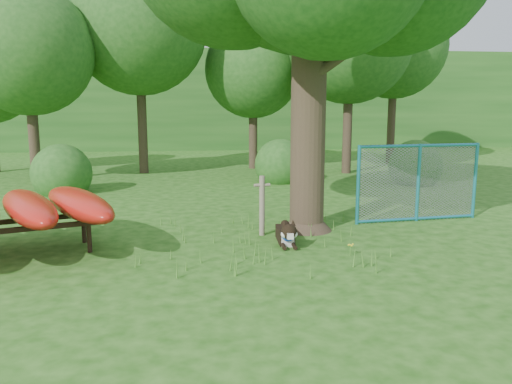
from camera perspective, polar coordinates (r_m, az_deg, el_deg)
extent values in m
plane|color=#1B4D0F|center=(8.60, -0.37, -7.96)|extent=(80.00, 80.00, 0.00)
cylinder|color=#33261B|center=(10.49, 6.04, 10.88)|extent=(0.95, 0.95, 5.66)
cone|color=#33261B|center=(10.75, 5.80, -2.84)|extent=(1.43, 1.43, 0.57)
cylinder|color=#33261B|center=(10.44, 9.92, 15.16)|extent=(1.61, 0.30, 1.21)
cylinder|color=#33261B|center=(10.93, 3.33, 17.42)|extent=(0.94, 1.18, 1.16)
cylinder|color=#6D6152|center=(10.18, 0.69, -1.58)|extent=(0.13, 0.13, 1.23)
cylinder|color=#6D6152|center=(10.10, 0.70, 0.79)|extent=(0.34, 0.10, 0.07)
cylinder|color=black|center=(9.55, -18.52, -5.03)|extent=(0.11, 0.11, 0.53)
cylinder|color=black|center=(10.26, -19.08, -4.05)|extent=(0.11, 0.11, 0.53)
cube|color=black|center=(9.42, -26.92, -4.01)|extent=(3.02, 1.12, 0.08)
cube|color=black|center=(10.14, -26.88, -3.08)|extent=(3.02, 1.12, 0.08)
ellipsoid|color=red|center=(9.72, -24.55, -1.64)|extent=(2.11, 3.16, 0.51)
ellipsoid|color=red|center=(9.77, -19.61, -1.27)|extent=(2.19, 3.13, 0.51)
cube|color=black|center=(9.82, 3.34, -4.91)|extent=(0.32, 0.79, 0.27)
cube|color=silver|center=(9.50, 3.61, -5.49)|extent=(0.25, 0.17, 0.25)
sphere|color=black|center=(9.26, 3.80, -4.55)|extent=(0.29, 0.29, 0.29)
cube|color=silver|center=(9.14, 3.92, -5.02)|extent=(0.12, 0.16, 0.10)
sphere|color=silver|center=(9.23, 3.27, -4.86)|extent=(0.13, 0.13, 0.13)
sphere|color=silver|center=(9.26, 4.37, -4.83)|extent=(0.13, 0.13, 0.13)
cone|color=black|center=(9.25, 3.29, -3.55)|extent=(0.13, 0.14, 0.14)
cone|color=black|center=(9.27, 4.25, -3.53)|extent=(0.12, 0.14, 0.14)
cylinder|color=black|center=(9.35, 3.14, -6.17)|extent=(0.09, 0.34, 0.08)
cylinder|color=black|center=(9.37, 4.36, -6.13)|extent=(0.09, 0.34, 0.08)
sphere|color=black|center=(10.21, 3.33, -3.70)|extent=(0.18, 0.18, 0.18)
torus|color=blue|center=(9.36, 3.72, -4.81)|extent=(0.28, 0.09, 0.28)
cylinder|color=teal|center=(11.31, 11.59, 0.78)|extent=(0.09, 0.09, 1.78)
cylinder|color=teal|center=(12.01, 18.05, 1.00)|extent=(0.09, 0.09, 1.78)
cylinder|color=teal|center=(12.83, 23.74, 1.19)|extent=(0.09, 0.09, 1.78)
cylinder|color=teal|center=(11.91, 18.26, 5.05)|extent=(2.96, 0.39, 0.07)
cylinder|color=teal|center=(12.16, 17.84, -2.92)|extent=(2.96, 0.39, 0.07)
plane|color=gray|center=(12.01, 18.05, 1.00)|extent=(2.95, 0.32, 2.97)
cylinder|color=#48812A|center=(9.03, 10.72, -6.59)|extent=(0.02, 0.02, 0.20)
sphere|color=yellow|center=(9.01, 10.74, -5.98)|extent=(0.04, 0.04, 0.04)
sphere|color=yellow|center=(9.02, 11.00, -5.89)|extent=(0.04, 0.04, 0.04)
sphere|color=yellow|center=(9.04, 10.55, -5.98)|extent=(0.04, 0.04, 0.04)
sphere|color=yellow|center=(8.98, 10.87, -6.03)|extent=(0.04, 0.04, 0.04)
sphere|color=yellow|center=(8.98, 10.62, -5.95)|extent=(0.04, 0.04, 0.04)
cylinder|color=#33261B|center=(18.98, -24.16, 7.35)|extent=(0.36, 0.36, 4.20)
sphere|color=#20531B|center=(19.07, -24.68, 14.56)|extent=(4.40, 4.40, 4.40)
cylinder|color=#33261B|center=(20.25, -12.94, 9.53)|extent=(0.36, 0.36, 5.25)
sphere|color=#20531B|center=(20.47, -13.27, 17.95)|extent=(5.20, 5.20, 5.20)
cylinder|color=#33261B|center=(21.29, -0.33, 7.89)|extent=(0.36, 0.36, 3.85)
sphere|color=#20531B|center=(21.33, -0.34, 13.81)|extent=(4.00, 4.00, 4.00)
cylinder|color=#33261B|center=(20.04, 10.45, 8.92)|extent=(0.36, 0.36, 4.76)
sphere|color=#20531B|center=(20.19, 10.70, 16.65)|extent=(4.80, 4.80, 4.80)
cylinder|color=#33261B|center=(23.87, 15.27, 9.01)|extent=(0.36, 0.36, 4.90)
sphere|color=#20531B|center=(24.02, 15.58, 15.70)|extent=(4.60, 4.60, 4.60)
sphere|color=#20531B|center=(16.37, -21.19, -0.11)|extent=(1.80, 1.80, 1.80)
sphere|color=#20531B|center=(17.96, 17.63, 0.91)|extent=(1.80, 1.80, 1.80)
sphere|color=#20531B|center=(17.58, 2.78, 1.18)|extent=(1.80, 1.80, 1.80)
cube|color=#20531B|center=(36.15, -5.50, 10.32)|extent=(80.00, 12.00, 6.00)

